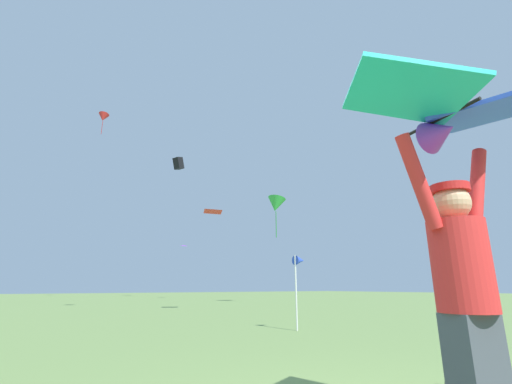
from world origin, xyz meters
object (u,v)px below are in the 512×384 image
object	(u,v)px
held_stunt_kite	(446,112)
distant_kite_black_low_right	(178,163)
marker_flag	(299,265)
distant_kite_red_high_left	(103,117)
distant_kite_green_high_right	(276,205)
distant_kite_red_mid_left	(213,211)
distant_kite_purple_far_center	(184,246)
kite_flyer_person	(465,292)

from	to	relation	value
held_stunt_kite	distant_kite_black_low_right	size ratio (longest dim) A/B	1.18
held_stunt_kite	marker_flag	distance (m)	6.45
distant_kite_red_high_left	marker_flag	size ratio (longest dim) A/B	1.34
distant_kite_green_high_right	distant_kite_red_mid_left	bearing A→B (deg)	-148.72
marker_flag	distant_kite_red_high_left	bearing A→B (deg)	91.44
distant_kite_green_high_right	distant_kite_purple_far_center	bearing A→B (deg)	97.07
distant_kite_purple_far_center	marker_flag	xyz separation A→B (m)	(-6.38, -22.63, -3.01)
distant_kite_black_low_right	held_stunt_kite	bearing A→B (deg)	-107.70
distant_kite_red_high_left	distant_kite_purple_far_center	bearing A→B (deg)	-35.90
held_stunt_kite	distant_kite_black_low_right	distance (m)	33.75
distant_kite_green_high_right	distant_kite_black_low_right	world-z (taller)	distant_kite_black_low_right
distant_kite_black_low_right	distant_kite_red_mid_left	bearing A→B (deg)	-105.89
distant_kite_red_high_left	distant_kite_black_low_right	distance (m)	8.64
held_stunt_kite	distant_kite_red_high_left	bearing A→B (deg)	85.35
distant_kite_purple_far_center	distant_kite_black_low_right	size ratio (longest dim) A/B	0.59
held_stunt_kite	distant_kite_green_high_right	xyz separation A→B (m)	(11.22, 16.47, 4.04)
kite_flyer_person	marker_flag	distance (m)	6.38
distant_kite_green_high_right	marker_flag	size ratio (longest dim) A/B	1.62
distant_kite_red_high_left	marker_flag	distance (m)	31.90
distant_kite_red_mid_left	distant_kite_black_low_right	xyz separation A→B (m)	(5.13, 18.00, 8.73)
distant_kite_red_high_left	marker_flag	world-z (taller)	distant_kite_red_high_left
held_stunt_kite	distant_kite_red_mid_left	xyz separation A→B (m)	(4.59, 12.45, 2.10)
held_stunt_kite	distant_kite_red_mid_left	distance (m)	13.43
distant_kite_purple_far_center	distant_kite_red_mid_left	size ratio (longest dim) A/B	0.79
held_stunt_kite	distant_kite_red_high_left	xyz separation A→B (m)	(2.70, 33.20, 15.06)
distant_kite_purple_far_center	distant_kite_black_low_right	world-z (taller)	distant_kite_black_low_right
held_stunt_kite	distant_kite_green_high_right	bearing A→B (deg)	55.74
held_stunt_kite	distant_kite_purple_far_center	bearing A→B (deg)	70.79
distant_kite_red_mid_left	distant_kite_green_high_right	bearing A→B (deg)	31.28
distant_kite_red_mid_left	distant_kite_green_high_right	size ratio (longest dim) A/B	0.37
kite_flyer_person	distant_kite_green_high_right	world-z (taller)	distant_kite_green_high_right
distant_kite_black_low_right	marker_flag	world-z (taller)	distant_kite_black_low_right
kite_flyer_person	distant_kite_black_low_right	xyz separation A→B (m)	(9.71, 30.39, 12.01)
distant_kite_red_high_left	distant_kite_black_low_right	xyz separation A→B (m)	(7.02, -2.75, -4.22)
distant_kite_red_mid_left	held_stunt_kite	bearing A→B (deg)	-110.26
held_stunt_kite	marker_flag	bearing A→B (deg)	58.00
distant_kite_red_high_left	kite_flyer_person	bearing A→B (deg)	-94.64
distant_kite_black_low_right	marker_flag	xyz separation A→B (m)	(-6.32, -25.01, -11.47)
distant_kite_purple_far_center	distant_kite_red_high_left	bearing A→B (deg)	144.10
held_stunt_kite	distant_kite_green_high_right	world-z (taller)	distant_kite_green_high_right
distant_kite_red_mid_left	distant_kite_green_high_right	xyz separation A→B (m)	(6.63, 4.03, 1.94)
kite_flyer_person	distant_kite_green_high_right	distance (m)	20.55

